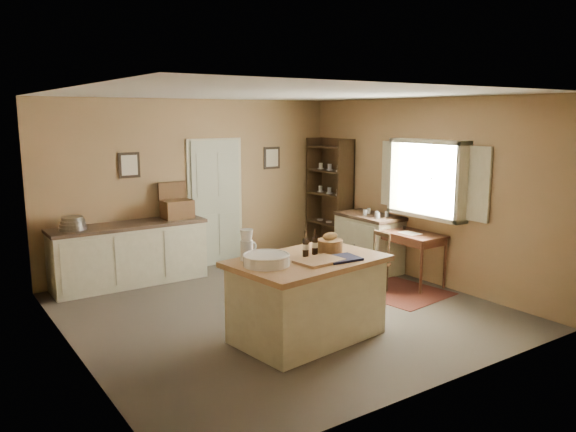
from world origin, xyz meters
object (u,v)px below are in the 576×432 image
Objects in this scene: writing_desk at (412,239)px; desk_chair at (372,263)px; work_island at (306,296)px; right_cabinet at (369,242)px; shelving_unit at (331,197)px; sideboard at (130,252)px.

writing_desk is 1.14× the size of desk_chair.
right_cabinet is at bearing 27.18° from work_island.
right_cabinet is (0.71, 0.84, 0.05)m from desk_chair.
right_cabinet is 0.53× the size of shelving_unit.
desk_chair is (-0.71, 0.07, -0.26)m from writing_desk.
sideboard is 3.50m from desk_chair.
right_cabinet reaches higher than writing_desk.
shelving_unit reaches higher than work_island.
sideboard is at bearing 145.64° from writing_desk.
writing_desk is 0.85× the size of right_cabinet.
work_island reaches higher than desk_chair.
sideboard is 4.12m from writing_desk.
desk_chair is (2.69, -2.25, -0.08)m from sideboard.
sideboard is 1.09× the size of shelving_unit.
desk_chair is at bearing 18.63° from work_island.
sideboard is 2.42× the size of writing_desk.
sideboard is 3.60m from shelving_unit.
sideboard reaches higher than writing_desk.
sideboard is 2.06× the size of right_cabinet.
right_cabinet is (-0.00, 0.91, -0.21)m from writing_desk.
writing_desk is (2.46, 0.78, 0.19)m from work_island.
shelving_unit reaches higher than desk_chair.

